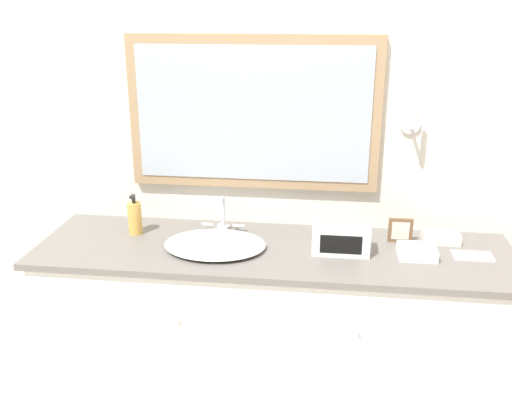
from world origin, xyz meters
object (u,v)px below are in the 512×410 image
at_px(soap_bottle, 135,218).
at_px(picture_frame, 400,230).
at_px(sink_basin, 215,243).
at_px(appliance_box, 341,240).

xyz_separation_m(soap_bottle, picture_frame, (1.23, 0.05, -0.02)).
relative_size(sink_basin, picture_frame, 3.95).
xyz_separation_m(sink_basin, soap_bottle, (-0.41, 0.11, 0.06)).
bearing_deg(soap_bottle, sink_basin, -15.76).
bearing_deg(sink_basin, appliance_box, 1.19).
xyz_separation_m(sink_basin, appliance_box, (0.55, 0.01, 0.04)).
height_order(sink_basin, appliance_box, sink_basin).
bearing_deg(appliance_box, sink_basin, -178.81).
height_order(sink_basin, picture_frame, sink_basin).
xyz_separation_m(sink_basin, picture_frame, (0.82, 0.16, 0.04)).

